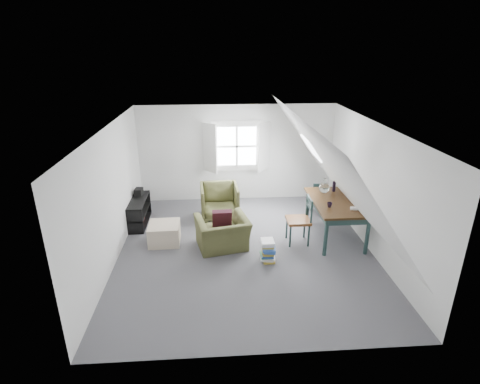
{
  "coord_description": "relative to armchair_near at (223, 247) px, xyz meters",
  "views": [
    {
      "loc": [
        -0.57,
        -6.58,
        3.85
      ],
      "look_at": [
        -0.07,
        0.6,
        1.02
      ],
      "focal_mm": 28.0,
      "sensor_mm": 36.0,
      "label": 1
    }
  ],
  "objects": [
    {
      "name": "dormer_window",
      "position": [
        0.45,
        2.53,
        1.45
      ],
      "size": [
        1.71,
        0.35,
        1.3
      ],
      "color": "white",
      "rests_on": "wall_back"
    },
    {
      "name": "vase_twigs",
      "position": [
        2.5,
        0.84,
        0.96
      ],
      "size": [
        0.07,
        0.08,
        0.57
      ],
      "rotation": [
        0.0,
        0.0,
        -0.03
      ],
      "color": "black",
      "rests_on": "dining_table"
    },
    {
      "name": "dining_chair_near",
      "position": [
        1.6,
        0.11,
        0.52
      ],
      "size": [
        0.47,
        0.47,
        1.0
      ],
      "rotation": [
        0.0,
        0.0,
        -1.43
      ],
      "color": "brown",
      "rests_on": "floor"
    },
    {
      "name": "throw_pillow",
      "position": [
        -0.0,
        0.15,
        0.58
      ],
      "size": [
        0.4,
        0.24,
        0.41
      ],
      "primitive_type": "cube",
      "rotation": [
        0.31,
        0.0,
        0.03
      ],
      "color": "#3A0F1C",
      "rests_on": "armchair_near"
    },
    {
      "name": "wall_left",
      "position": [
        -2.05,
        -0.14,
        1.25
      ],
      "size": [
        0.0,
        5.5,
        5.5
      ],
      "primitive_type": "plane",
      "rotation": [
        1.57,
        0.0,
        1.57
      ],
      "color": "silver",
      "rests_on": "ground"
    },
    {
      "name": "skylight",
      "position": [
        2.0,
        1.16,
        1.75
      ],
      "size": [
        0.35,
        0.75,
        0.47
      ],
      "primitive_type": "cube",
      "rotation": [
        0.0,
        0.95,
        0.0
      ],
      "color": "white",
      "rests_on": "slope_right"
    },
    {
      "name": "wall_back",
      "position": [
        0.45,
        2.61,
        1.25
      ],
      "size": [
        5.0,
        0.0,
        5.0
      ],
      "primitive_type": "plane",
      "rotation": [
        1.57,
        0.0,
        0.0
      ],
      "color": "silver",
      "rests_on": "ground"
    },
    {
      "name": "magazine_stack",
      "position": [
        0.85,
        -0.56,
        0.21
      ],
      "size": [
        0.31,
        0.37,
        0.42
      ],
      "rotation": [
        0.0,
        0.0,
        0.02
      ],
      "color": "#B29933",
      "rests_on": "floor"
    },
    {
      "name": "ottoman",
      "position": [
        -1.2,
        0.3,
        0.21
      ],
      "size": [
        0.64,
        0.64,
        0.42
      ],
      "primitive_type": "cube",
      "rotation": [
        0.0,
        0.0,
        0.02
      ],
      "color": "#BEAC92",
      "rests_on": "floor"
    },
    {
      "name": "paper_box",
      "position": [
        2.6,
        -0.16,
        0.86
      ],
      "size": [
        0.15,
        0.11,
        0.04
      ],
      "primitive_type": "cube",
      "rotation": [
        0.0,
        0.0,
        -0.2
      ],
      "color": "white",
      "rests_on": "dining_table"
    },
    {
      "name": "media_shelf",
      "position": [
        -1.9,
        1.22,
        0.27
      ],
      "size": [
        0.38,
        1.15,
        0.59
      ],
      "rotation": [
        0.0,
        0.0,
        -0.03
      ],
      "color": "black",
      "rests_on": "floor"
    },
    {
      "name": "dining_table",
      "position": [
        2.4,
        0.29,
        0.72
      ],
      "size": [
        1.0,
        1.67,
        0.83
      ],
      "rotation": [
        0.0,
        0.0,
        -0.02
      ],
      "color": "#301D0D",
      "rests_on": "floor"
    },
    {
      "name": "dining_chair_far",
      "position": [
        2.35,
        1.49,
        0.44
      ],
      "size": [
        0.39,
        0.39,
        0.84
      ],
      "rotation": [
        0.0,
        0.0,
        3.32
      ],
      "color": "brown",
      "rests_on": "floor"
    },
    {
      "name": "armchair_near",
      "position": [
        0.0,
        0.0,
        0.0
      ],
      "size": [
        1.17,
        1.08,
        0.65
      ],
      "primitive_type": "imported",
      "rotation": [
        0.0,
        0.0,
        3.36
      ],
      "color": "#464825",
      "rests_on": "floor"
    },
    {
      "name": "cup",
      "position": [
        2.15,
        -0.01,
        0.83
      ],
      "size": [
        0.12,
        0.12,
        0.1
      ],
      "primitive_type": "imported",
      "rotation": [
        0.0,
        0.0,
        0.21
      ],
      "color": "black",
      "rests_on": "dining_table"
    },
    {
      "name": "slope_left",
      "position": [
        -1.1,
        -0.14,
        1.78
      ],
      "size": [
        3.19,
        5.5,
        4.48
      ],
      "primitive_type": "plane",
      "rotation": [
        0.0,
        2.19,
        0.0
      ],
      "color": "white",
      "rests_on": "wall_left"
    },
    {
      "name": "wall_front",
      "position": [
        0.45,
        -2.89,
        1.25
      ],
      "size": [
        5.0,
        0.0,
        5.0
      ],
      "primitive_type": "plane",
      "rotation": [
        -1.57,
        0.0,
        0.0
      ],
      "color": "silver",
      "rests_on": "ground"
    },
    {
      "name": "electronics_box",
      "position": [
        -1.9,
        1.51,
        0.67
      ],
      "size": [
        0.18,
        0.25,
        0.19
      ],
      "primitive_type": "cube",
      "rotation": [
        0.0,
        0.0,
        -0.07
      ],
      "color": "black",
      "rests_on": "media_shelf"
    },
    {
      "name": "ceiling",
      "position": [
        0.45,
        -0.14,
        2.5
      ],
      "size": [
        5.5,
        5.5,
        0.0
      ],
      "primitive_type": "plane",
      "rotation": [
        3.14,
        0.0,
        0.0
      ],
      "color": "white",
      "rests_on": "wall_back"
    },
    {
      "name": "armchair_far",
      "position": [
        -0.03,
        1.46,
        0.0
      ],
      "size": [
        0.92,
        0.94,
        0.81
      ],
      "primitive_type": "imported",
      "rotation": [
        0.0,
        0.0,
        0.06
      ],
      "color": "#464825",
      "rests_on": "floor"
    },
    {
      "name": "demijohn",
      "position": [
        2.25,
        0.74,
        0.97
      ],
      "size": [
        0.23,
        0.23,
        0.33
      ],
      "rotation": [
        0.0,
        0.0,
        0.31
      ],
      "color": "silver",
      "rests_on": "dining_table"
    },
    {
      "name": "slope_right",
      "position": [
        2.0,
        -0.14,
        1.78
      ],
      "size": [
        3.19,
        5.5,
        4.48
      ],
      "primitive_type": "plane",
      "rotation": [
        0.0,
        -2.19,
        0.0
      ],
      "color": "white",
      "rests_on": "wall_right"
    },
    {
      "name": "floor",
      "position": [
        0.45,
        -0.14,
        0.0
      ],
      "size": [
        5.5,
        5.5,
        0.0
      ],
      "primitive_type": "plane",
      "color": "#4E4E53",
      "rests_on": "ground"
    },
    {
      "name": "wall_right",
      "position": [
        2.95,
        -0.14,
        1.25
      ],
      "size": [
        0.0,
        5.5,
        5.5
      ],
      "primitive_type": "plane",
      "rotation": [
        1.57,
        0.0,
        -1.57
      ],
      "color": "silver",
      "rests_on": "ground"
    }
  ]
}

